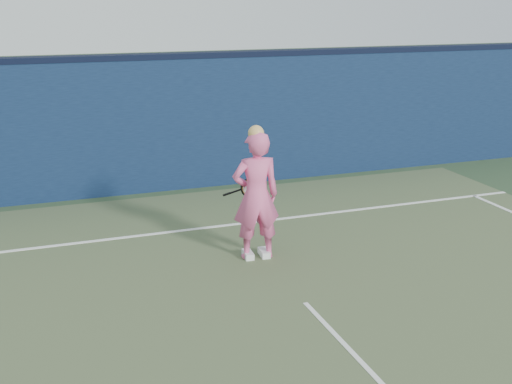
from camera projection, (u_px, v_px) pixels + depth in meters
name	position (u px, v px, depth m)	size (l,w,h in m)	color
ground	(343.00, 343.00, 6.92)	(80.00, 80.00, 0.00)	#32462B
backstop_wall	(192.00, 124.00, 12.42)	(24.00, 0.40, 2.50)	#0C1B37
wall_cap	(190.00, 55.00, 12.05)	(24.00, 0.42, 0.10)	black
player	(256.00, 195.00, 8.97)	(0.71, 0.49, 1.93)	#E65992
racket	(247.00, 188.00, 9.37)	(0.53, 0.14, 0.29)	black
court_lines	(357.00, 358.00, 6.62)	(11.00, 12.04, 0.01)	white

